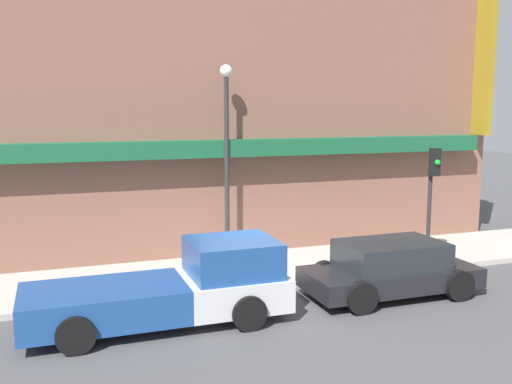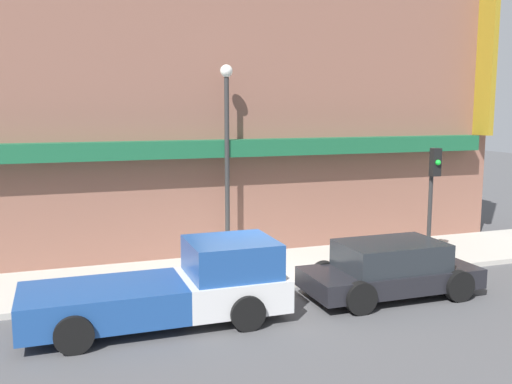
{
  "view_description": "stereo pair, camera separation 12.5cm",
  "coord_description": "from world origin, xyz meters",
  "px_view_note": "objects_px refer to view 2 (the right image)",
  "views": [
    {
      "loc": [
        -4.63,
        -13.04,
        4.6
      ],
      "look_at": [
        0.55,
        1.34,
        2.35
      ],
      "focal_mm": 40.0,
      "sensor_mm": 36.0,
      "label": 1
    },
    {
      "loc": [
        -4.51,
        -13.08,
        4.6
      ],
      "look_at": [
        0.55,
        1.34,
        2.35
      ],
      "focal_mm": 40.0,
      "sensor_mm": 36.0,
      "label": 2
    }
  ],
  "objects_px": {
    "parked_car": "(390,269)",
    "street_lamp": "(227,140)",
    "pickup_truck": "(175,288)",
    "fire_hydrant": "(396,253)",
    "traffic_light": "(433,184)"
  },
  "relations": [
    {
      "from": "parked_car",
      "to": "fire_hydrant",
      "type": "xyz_separation_m",
      "value": [
        1.37,
        1.87,
        -0.16
      ]
    },
    {
      "from": "parked_car",
      "to": "street_lamp",
      "type": "bearing_deg",
      "value": 125.99
    },
    {
      "from": "pickup_truck",
      "to": "parked_car",
      "type": "relative_size",
      "value": 1.29
    },
    {
      "from": "pickup_truck",
      "to": "fire_hydrant",
      "type": "bearing_deg",
      "value": 16.34
    },
    {
      "from": "fire_hydrant",
      "to": "traffic_light",
      "type": "distance_m",
      "value": 2.28
    },
    {
      "from": "pickup_truck",
      "to": "parked_car",
      "type": "distance_m",
      "value": 5.35
    },
    {
      "from": "parked_car",
      "to": "traffic_light",
      "type": "xyz_separation_m",
      "value": [
        2.59,
        1.94,
        1.77
      ]
    },
    {
      "from": "pickup_truck",
      "to": "street_lamp",
      "type": "bearing_deg",
      "value": 60.5
    },
    {
      "from": "fire_hydrant",
      "to": "street_lamp",
      "type": "bearing_deg",
      "value": 153.0
    },
    {
      "from": "traffic_light",
      "to": "parked_car",
      "type": "bearing_deg",
      "value": -143.11
    },
    {
      "from": "pickup_truck",
      "to": "fire_hydrant",
      "type": "relative_size",
      "value": 7.4
    },
    {
      "from": "pickup_truck",
      "to": "traffic_light",
      "type": "height_order",
      "value": "traffic_light"
    },
    {
      "from": "fire_hydrant",
      "to": "traffic_light",
      "type": "bearing_deg",
      "value": 3.23
    },
    {
      "from": "pickup_truck",
      "to": "traffic_light",
      "type": "bearing_deg",
      "value": 14.52
    },
    {
      "from": "street_lamp",
      "to": "traffic_light",
      "type": "xyz_separation_m",
      "value": [
        5.55,
        -2.14,
        -1.24
      ]
    }
  ]
}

